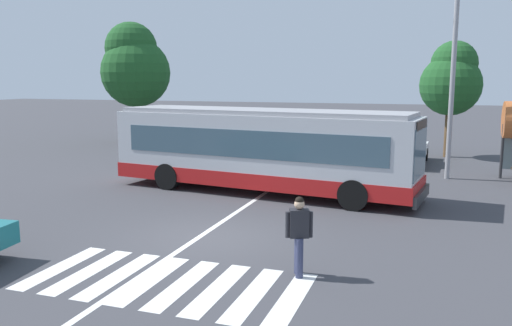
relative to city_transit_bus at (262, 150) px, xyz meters
name	(u,v)px	position (x,y,z in m)	size (l,w,h in m)	color
ground_plane	(208,237)	(0.39, -5.75, -1.59)	(160.00, 160.00, 0.00)	#3D3D42
city_transit_bus	(262,150)	(0.00, 0.00, 0.00)	(11.71, 4.04, 3.06)	black
pedestrian_crossing_street	(299,232)	(3.35, -7.65, -0.62)	(0.55, 0.40, 1.72)	#333856
parked_car_champagne	(303,144)	(-0.54, 8.55, -0.82)	(2.22, 4.65, 1.35)	black
parked_car_blue	(356,146)	(2.25, 8.53, -0.82)	(2.22, 4.65, 1.35)	black
parked_car_white	(406,148)	(4.72, 8.59, -0.82)	(2.07, 4.59, 1.35)	black
twin_arm_street_lamp	(454,53)	(6.57, 5.04, 3.60)	(3.97, 0.32, 8.41)	#939399
background_tree_left	(134,65)	(-12.57, 11.83, 3.44)	(4.45, 4.45, 7.80)	brown
background_tree_right	(452,79)	(6.73, 11.71, 2.56)	(3.20, 3.20, 6.16)	brown
crosswalk_painted_stripes	(167,282)	(0.87, -8.88, -1.58)	(5.75, 2.74, 0.01)	silver
lane_center_line	(229,217)	(0.19, -3.75, -1.58)	(0.16, 24.00, 0.01)	silver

